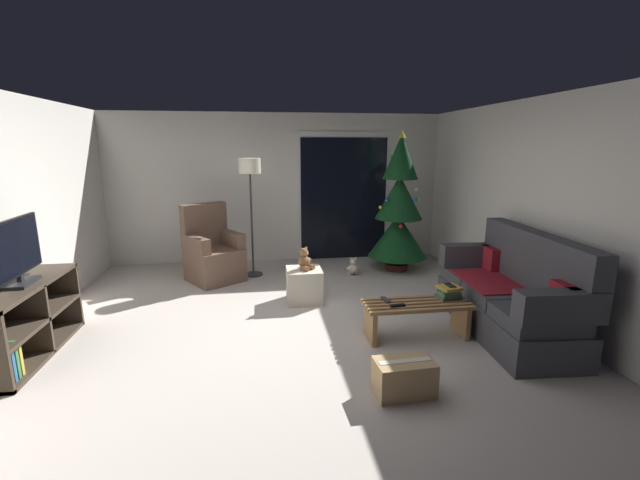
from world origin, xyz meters
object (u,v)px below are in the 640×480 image
Objects in this scene: coffee_table at (417,314)px; christmas_tree at (399,211)px; remote_black at (398,305)px; book_stack at (449,292)px; ottoman at (304,285)px; armchair at (213,254)px; teddy_bear_chestnut at (305,260)px; cardboard_box_taped_mid_floor at (404,377)px; cell_phone at (450,285)px; television at (16,251)px; media_shelf at (21,325)px; floor_lamp at (250,177)px; remote_graphite at (386,300)px; couch at (511,296)px; teddy_bear_cream_by_tree at (353,267)px.

christmas_tree reaches higher than coffee_table.
remote_black is 0.63m from book_stack.
remote_black is at bearing -57.51° from ottoman.
teddy_bear_chestnut is (1.25, -1.08, 0.15)m from armchair.
coffee_table is 2.28× the size of cardboard_box_taped_mid_floor.
cell_phone is 0.13× the size of armchair.
cell_phone is at bearing -39.12° from armchair.
cardboard_box_taped_mid_floor is at bearing -132.69° from cell_phone.
television is (-3.53, 0.21, 0.64)m from remote_black.
remote_black is 3.57m from media_shelf.
floor_lamp is at bearing 179.51° from christmas_tree.
coffee_table is at bearing -169.42° from book_stack.
book_stack reaches higher than cardboard_box_taped_mid_floor.
media_shelf is (-4.19, -0.00, -0.18)m from cell_phone.
cell_phone is at bearing 171.35° from remote_graphite.
television is 3.03m from ottoman.
couch is 1.36m from remote_graphite.
remote_black reaches higher than teddy_bear_cream_by_tree.
couch is 7.60× the size of book_stack.
christmas_tree is (0.89, 2.31, 0.58)m from remote_graphite.
armchair is 3.96× the size of teddy_bear_cream_by_tree.
cell_phone is (0.39, 0.09, 0.27)m from coffee_table.
couch is 4.85m from media_shelf.
book_stack is 4.19m from television.
remote_black is at bearing -176.51° from couch.
television is at bearing 175.52° from cell_phone.
teddy_bear_cream_by_tree is (0.86, 1.02, -0.43)m from teddy_bear_chestnut.
couch reaches higher than media_shelf.
armchair is at bearing -55.23° from remote_graphite.
media_shelf is 3.50m from cardboard_box_taped_mid_floor.
remote_graphite is at bearing 15.76° from remote_black.
cell_phone reaches higher than teddy_bear_cream_by_tree.
teddy_bear_chestnut reaches higher than teddy_bear_cream_by_tree.
christmas_tree is 3.64m from cardboard_box_taped_mid_floor.
cardboard_box_taped_mid_floor is at bearing -147.05° from couch.
remote_black is at bearing -57.58° from teddy_bear_chestnut.
teddy_bear_cream_by_tree is at bearing 119.09° from couch.
television is at bearing -149.99° from teddy_bear_cream_by_tree.
book_stack is 3.32m from floor_lamp.
book_stack is 1.81× the size of cell_phone.
teddy_bear_cream_by_tree is (1.53, -0.21, -1.38)m from floor_lamp.
christmas_tree is 2.16m from ottoman.
teddy_bear_chestnut reaches higher than book_stack.
couch is 12.71× the size of remote_graphite.
couch reaches higher than coffee_table.
remote_black is (-0.24, -0.08, 0.14)m from coffee_table.
couch is 1.28m from remote_black.
teddy_bear_chestnut reaches higher than media_shelf.
media_shelf is at bearing 80.80° from remote_black.
floor_lamp reaches higher than cell_phone.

